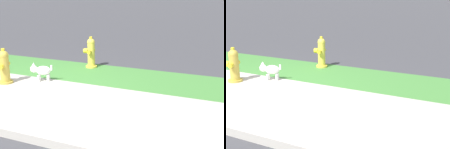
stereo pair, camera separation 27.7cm
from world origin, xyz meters
The scene contains 6 objects.
ground_plane centered at (0.00, 0.00, 0.00)m, with size 120.00×120.00×0.00m, color #424247.
sidewalk_pavement centered at (0.00, 0.00, 0.01)m, with size 18.00×2.36×0.01m, color #BCB7AD.
grass_verge centered at (0.00, 2.00, 0.00)m, with size 18.00×1.64×0.01m, color #47893D.
fire_hydrant_near_corner centered at (-0.83, 0.57, 0.35)m, with size 0.36×0.38×0.74m.
fire_hydrant_at_driveway centered at (0.17, 2.48, 0.37)m, with size 0.33×0.37×0.77m.
small_white_dog centered at (-0.23, 0.99, 0.23)m, with size 0.44×0.31×0.40m.
Camera 1 is at (3.70, -4.19, 1.92)m, focal length 50.00 mm.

